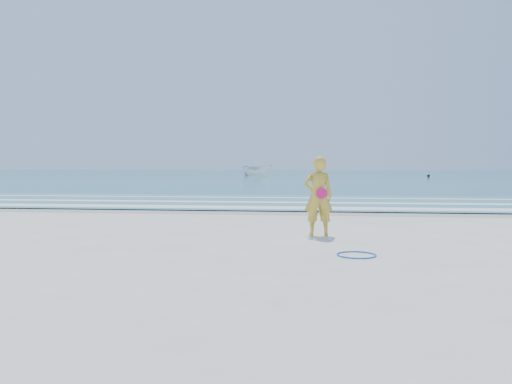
# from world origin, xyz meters

# --- Properties ---
(ground) EXTENTS (400.00, 400.00, 0.00)m
(ground) POSITION_xyz_m (0.00, 0.00, 0.00)
(ground) COLOR silver
(ground) RESTS_ON ground
(wet_sand) EXTENTS (400.00, 2.40, 0.00)m
(wet_sand) POSITION_xyz_m (0.00, 9.00, 0.00)
(wet_sand) COLOR #B2A893
(wet_sand) RESTS_ON ground
(ocean) EXTENTS (400.00, 190.00, 0.04)m
(ocean) POSITION_xyz_m (0.00, 105.00, 0.02)
(ocean) COLOR #19727F
(ocean) RESTS_ON ground
(shallow) EXTENTS (400.00, 10.00, 0.01)m
(shallow) POSITION_xyz_m (0.00, 14.00, 0.04)
(shallow) COLOR #59B7AD
(shallow) RESTS_ON ocean
(foam_near) EXTENTS (400.00, 1.40, 0.01)m
(foam_near) POSITION_xyz_m (0.00, 10.30, 0.05)
(foam_near) COLOR white
(foam_near) RESTS_ON shallow
(foam_mid) EXTENTS (400.00, 0.90, 0.01)m
(foam_mid) POSITION_xyz_m (0.00, 13.20, 0.05)
(foam_mid) COLOR white
(foam_mid) RESTS_ON shallow
(foam_far) EXTENTS (400.00, 0.60, 0.01)m
(foam_far) POSITION_xyz_m (0.00, 16.50, 0.05)
(foam_far) COLOR white
(foam_far) RESTS_ON shallow
(hoop) EXTENTS (0.80, 0.80, 0.03)m
(hoop) POSITION_xyz_m (2.57, 0.25, 0.01)
(hoop) COLOR blue
(hoop) RESTS_ON ground
(boat) EXTENTS (5.41, 2.83, 1.99)m
(boat) POSITION_xyz_m (-8.09, 72.36, 1.03)
(boat) COLOR white
(boat) RESTS_ON ocean
(buoy) EXTENTS (0.44, 0.44, 0.44)m
(buoy) POSITION_xyz_m (17.97, 66.55, 0.26)
(buoy) COLOR black
(buoy) RESTS_ON ocean
(woman) EXTENTS (0.76, 0.56, 1.93)m
(woman) POSITION_xyz_m (1.84, 2.88, 0.97)
(woman) COLOR gold
(woman) RESTS_ON ground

